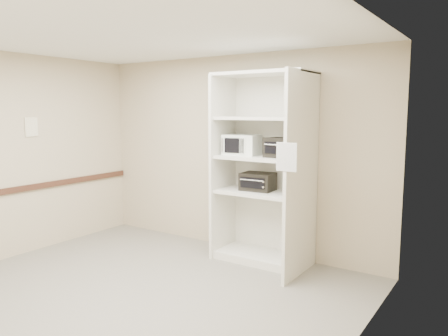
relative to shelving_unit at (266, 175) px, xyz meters
The scene contains 12 objects.
floor 2.15m from the shelving_unit, 111.36° to the right, with size 4.50×4.00×0.01m, color #645E56.
ceiling 2.41m from the shelving_unit, 111.36° to the right, with size 4.50×4.00×0.01m, color white.
wall_back 0.76m from the shelving_unit, 155.96° to the left, with size 4.50×0.02×2.70m, color tan.
wall_left 3.38m from the shelving_unit, 149.71° to the right, with size 0.02×4.00×2.70m, color tan.
wall_right 2.34m from the shelving_unit, 47.07° to the right, with size 0.02×4.00×2.70m, color tan.
shelving_unit is the anchor object (origin of this frame).
microwave 0.53m from the shelving_unit, behind, with size 0.44×0.33×0.26m, color white.
toaster_oven_upper 0.43m from the shelving_unit, ahead, with size 0.42×0.32×0.24m, color black.
toaster_oven_lower 0.17m from the shelving_unit, 166.47° to the left, with size 0.41×0.31×0.23m, color black.
paper_sign 0.91m from the shelving_unit, 47.56° to the right, with size 0.24×0.01×0.30m, color white.
chair_rail 3.37m from the shelving_unit, 149.52° to the right, with size 0.04×3.98×0.08m, color #3E2216.
wall_poster 3.25m from the shelving_unit, 155.26° to the right, with size 0.01×0.19×0.26m, color white.
Camera 1 is at (3.24, -3.14, 1.94)m, focal length 35.00 mm.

